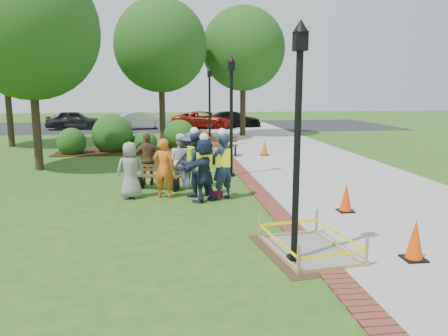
{
  "coord_description": "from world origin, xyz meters",
  "views": [
    {
      "loc": [
        -0.99,
        -10.35,
        3.11
      ],
      "look_at": [
        0.5,
        1.2,
        1.0
      ],
      "focal_mm": 35.0,
      "sensor_mm": 36.0,
      "label": 1
    }
  ],
  "objects": [
    {
      "name": "ground",
      "position": [
        0.0,
        0.0,
        0.0
      ],
      "size": [
        100.0,
        100.0,
        0.0
      ],
      "primitive_type": "plane",
      "color": "#285116",
      "rests_on": "ground"
    },
    {
      "name": "sidewalk",
      "position": [
        5.0,
        10.0,
        0.01
      ],
      "size": [
        6.0,
        60.0,
        0.02
      ],
      "primitive_type": "cube",
      "color": "#9E9E99",
      "rests_on": "ground"
    },
    {
      "name": "brick_edging",
      "position": [
        1.75,
        10.0,
        0.01
      ],
      "size": [
        0.5,
        60.0,
        0.03
      ],
      "primitive_type": "cube",
      "color": "maroon",
      "rests_on": "ground"
    },
    {
      "name": "mulch_bed",
      "position": [
        -3.0,
        12.0,
        0.02
      ],
      "size": [
        7.0,
        3.0,
        0.05
      ],
      "primitive_type": "cube",
      "color": "#381E0F",
      "rests_on": "ground"
    },
    {
      "name": "parking_lot",
      "position": [
        0.0,
        27.0,
        0.0
      ],
      "size": [
        36.0,
        12.0,
        0.01
      ],
      "primitive_type": "cube",
      "color": "black",
      "rests_on": "ground"
    },
    {
      "name": "wet_concrete_pad",
      "position": [
        1.66,
        -2.59,
        0.23
      ],
      "size": [
        2.0,
        2.51,
        0.55
      ],
      "color": "#47331E",
      "rests_on": "ground"
    },
    {
      "name": "bench_near",
      "position": [
        -1.32,
        3.18,
        0.24
      ],
      "size": [
        1.45,
        0.93,
        0.75
      ],
      "color": "#502A1B",
      "rests_on": "ground"
    },
    {
      "name": "bench_far",
      "position": [
        1.42,
        9.79,
        0.29
      ],
      "size": [
        1.71,
        0.71,
        0.9
      ],
      "color": "#4E381A",
      "rests_on": "ground"
    },
    {
      "name": "cone_front",
      "position": [
        3.44,
        -3.26,
        0.38
      ],
      "size": [
        0.4,
        0.4,
        0.79
      ],
      "color": "black",
      "rests_on": "ground"
    },
    {
      "name": "cone_back",
      "position": [
        3.48,
        -0.03,
        0.37
      ],
      "size": [
        0.39,
        0.39,
        0.77
      ],
      "color": "black",
      "rests_on": "ground"
    },
    {
      "name": "cone_far",
      "position": [
        3.54,
        9.75,
        0.38
      ],
      "size": [
        0.4,
        0.4,
        0.78
      ],
      "color": "black",
      "rests_on": "ground"
    },
    {
      "name": "toolbox",
      "position": [
        0.37,
        2.03,
        0.09
      ],
      "size": [
        0.39,
        0.25,
        0.18
      ],
      "primitive_type": "cube",
      "rotation": [
        0.0,
        0.0,
        0.13
      ],
      "color": "red",
      "rests_on": "ground"
    },
    {
      "name": "lamp_near",
      "position": [
        1.25,
        -3.0,
        2.48
      ],
      "size": [
        0.28,
        0.28,
        4.26
      ],
      "color": "black",
      "rests_on": "ground"
    },
    {
      "name": "lamp_mid",
      "position": [
        1.25,
        5.0,
        2.48
      ],
      "size": [
        0.28,
        0.28,
        4.26
      ],
      "color": "black",
      "rests_on": "ground"
    },
    {
      "name": "lamp_far",
      "position": [
        1.25,
        13.0,
        2.48
      ],
      "size": [
        0.28,
        0.28,
        4.26
      ],
      "color": "black",
      "rests_on": "ground"
    },
    {
      "name": "tree_left",
      "position": [
        -5.98,
        7.18,
        5.25
      ],
      "size": [
        5.16,
        5.16,
        7.84
      ],
      "color": "#3D2D1E",
      "rests_on": "ground"
    },
    {
      "name": "tree_back",
      "position": [
        -1.3,
        16.27,
        5.61
      ],
      "size": [
        5.45,
        5.45,
        8.35
      ],
      "color": "#3D2D1E",
      "rests_on": "ground"
    },
    {
      "name": "tree_right",
      "position": [
        4.04,
        18.77,
        5.7
      ],
      "size": [
        5.46,
        5.46,
        8.44
      ],
      "color": "#3D2D1E",
      "rests_on": "ground"
    },
    {
      "name": "tree_far",
      "position": [
        -9.49,
        14.72,
        5.85
      ],
      "size": [
        5.8,
        5.8,
        8.76
      ],
      "color": "#3D2D1E",
      "rests_on": "ground"
    },
    {
      "name": "shrub_a",
      "position": [
        -5.62,
        11.35,
        0.0
      ],
      "size": [
        1.38,
        1.38,
        1.38
      ],
      "primitive_type": "sphere",
      "color": "#214E16",
      "rests_on": "ground"
    },
    {
      "name": "shrub_b",
      "position": [
        -3.76,
        12.09,
        0.0
      ],
      "size": [
        2.03,
        2.03,
        2.03
      ],
      "primitive_type": "sphere",
      "color": "#214E16",
      "rests_on": "ground"
    },
    {
      "name": "shrub_c",
      "position": [
        -2.1,
        11.65,
        0.0
      ],
      "size": [
        1.14,
        1.14,
        1.14
      ],
      "primitive_type": "sphere",
      "color": "#214E16",
      "rests_on": "ground"
    },
    {
      "name": "shrub_d",
      "position": [
        -0.39,
        12.74,
        0.0
      ],
      "size": [
        1.66,
        1.66,
        1.66
      ],
      "primitive_type": "sphere",
      "color": "#214E16",
      "rests_on": "ground"
    },
    {
      "name": "shrub_e",
      "position": [
        -2.56,
        13.11,
        0.0
      ],
      "size": [
        0.89,
        0.89,
        0.89
      ],
      "primitive_type": "sphere",
      "color": "#214E16",
      "rests_on": "ground"
    },
    {
      "name": "casual_person_a",
      "position": [
        -2.08,
        2.17,
        0.82
      ],
      "size": [
        0.58,
        0.43,
        1.64
      ],
      "color": "gray",
      "rests_on": "ground"
    },
    {
      "name": "casual_person_b",
      "position": [
        -1.13,
        2.12,
        0.86
      ],
      "size": [
        0.62,
        0.47,
        1.72
      ],
      "color": "orange",
      "rests_on": "ground"
    },
    {
      "name": "casual_person_c",
      "position": [
        -0.59,
        3.44,
        0.86
      ],
      "size": [
        0.65,
        0.63,
        1.73
      ],
      "color": "white",
      "rests_on": "ground"
    },
    {
      "name": "casual_person_d",
      "position": [
        -1.65,
        3.83,
        0.86
      ],
      "size": [
        0.59,
        0.42,
        1.73
      ],
      "color": "brown",
      "rests_on": "ground"
    },
    {
      "name": "casual_person_e",
      "position": [
        -0.28,
        3.19,
        0.89
      ],
      "size": [
        0.58,
        0.38,
        1.79
      ],
      "color": "#36395F",
      "rests_on": "ground"
    },
    {
      "name": "hivis_worker_a",
      "position": [
        -0.01,
        1.54,
        0.96
      ],
      "size": [
        0.68,
        0.62,
        1.93
      ],
      "color": "#16263A",
      "rests_on": "ground"
    },
    {
      "name": "hivis_worker_b",
      "position": [
        0.52,
        1.72,
        1.0
      ],
      "size": [
        0.72,
        0.65,
        2.03
      ],
      "color": "#162239",
      "rests_on": "ground"
    },
    {
      "name": "hivis_worker_c",
      "position": [
        -0.23,
        2.2,
        1.0
      ],
      "size": [
        0.7,
        0.59,
        2.03
      ],
      "color": "#161E3B",
      "rests_on": "ground"
    },
    {
      "name": "parked_car_a",
      "position": [
        -8.18,
        25.02,
        0.0
      ],
      "size": [
        2.89,
        5.21,
        1.61
      ],
      "primitive_type": "imported",
      "rotation": [
        0.0,
        0.0,
        1.73
      ],
      "color": "#29292C",
      "rests_on": "ground"
    },
    {
      "name": "parked_car_b",
      "position": [
        -2.96,
        24.61,
        0.0
      ],
      "size": [
        2.99,
        4.99,
        1.52
      ],
      "primitive_type": "imported",
      "rotation": [
        0.0,
        0.0,
        1.79
      ],
      "color": "#BCBDC1",
      "rests_on": "ground"
    },
    {
      "name": "parked_car_c",
      "position": [
        1.85,
        24.69,
        0.0
      ],
      "size": [
        3.09,
        4.93,
        1.49
      ],
      "primitive_type": "imported",
      "rotation": [
        0.0,
        0.0,
        1.31
      ],
      "color": "#9F1C14",
      "rests_on": "ground"
    },
    {
      "name": "parked_car_d",
      "position": [
        4.45,
        25.44,
        0.0
      ],
      "size": [
        2.25,
        4.54,
        1.44
      ],
      "primitive_type": "imported",
      "rotation": [
        0.0,
        0.0,
        1.65
      ],
      "color": "black",
      "rests_on": "ground"
    }
  ]
}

